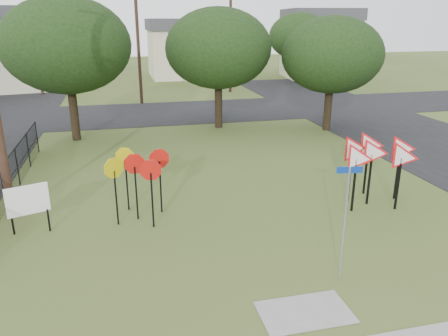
# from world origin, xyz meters

# --- Properties ---
(ground) EXTENTS (140.00, 140.00, 0.00)m
(ground) POSITION_xyz_m (0.00, 0.00, 0.00)
(ground) COLOR #3B4F1D
(street_right) EXTENTS (8.00, 50.00, 0.02)m
(street_right) POSITION_xyz_m (12.00, 10.00, 0.01)
(street_right) COLOR black
(street_right) RESTS_ON ground
(street_far) EXTENTS (60.00, 8.00, 0.02)m
(street_far) POSITION_xyz_m (0.00, 20.00, 0.01)
(street_far) COLOR black
(street_far) RESTS_ON ground
(curb_pad) EXTENTS (2.00, 1.20, 0.02)m
(curb_pad) POSITION_xyz_m (0.00, -2.40, 0.01)
(curb_pad) COLOR gray
(curb_pad) RESTS_ON ground
(street_name_sign) EXTENTS (0.60, 0.12, 2.93)m
(street_name_sign) POSITION_xyz_m (1.36, -1.36, 1.68)
(street_name_sign) COLOR #989AA0
(street_name_sign) RESTS_ON ground
(stop_sign_cluster) EXTENTS (2.05, 1.70, 2.20)m
(stop_sign_cluster) POSITION_xyz_m (-3.24, 3.32, 1.65)
(stop_sign_cluster) COLOR black
(stop_sign_cluster) RESTS_ON ground
(yield_sign_cluster) EXTENTS (2.94, 2.16, 2.38)m
(yield_sign_cluster) POSITION_xyz_m (4.68, 2.76, 1.75)
(yield_sign_cluster) COLOR black
(yield_sign_cluster) RESTS_ON ground
(info_board) EXTENTS (1.15, 0.44, 1.51)m
(info_board) POSITION_xyz_m (-6.45, 3.05, 1.00)
(info_board) COLOR black
(info_board) RESTS_ON ground
(far_pole_a) EXTENTS (1.40, 0.24, 9.00)m
(far_pole_a) POSITION_xyz_m (-2.00, 24.00, 4.60)
(far_pole_a) COLOR #3C271C
(far_pole_a) RESTS_ON ground
(far_pole_b) EXTENTS (1.40, 0.24, 8.50)m
(far_pole_b) POSITION_xyz_m (6.00, 28.00, 4.35)
(far_pole_b) COLOR #3C271C
(far_pole_b) RESTS_ON ground
(far_pole_c) EXTENTS (1.40, 0.24, 9.00)m
(far_pole_c) POSITION_xyz_m (-10.00, 30.00, 4.60)
(far_pole_c) COLOR #3C271C
(far_pole_c) RESTS_ON ground
(fence_run) EXTENTS (0.05, 11.55, 1.50)m
(fence_run) POSITION_xyz_m (-7.60, 6.25, 0.78)
(fence_run) COLOR black
(fence_run) RESTS_ON ground
(house_mid) EXTENTS (8.40, 8.40, 6.20)m
(house_mid) POSITION_xyz_m (4.00, 40.00, 3.15)
(house_mid) COLOR beige
(house_mid) RESTS_ON ground
(house_right) EXTENTS (8.30, 8.30, 7.20)m
(house_right) POSITION_xyz_m (18.00, 36.00, 3.65)
(house_right) COLOR beige
(house_right) RESTS_ON ground
(tree_near_left) EXTENTS (6.40, 6.40, 7.27)m
(tree_near_left) POSITION_xyz_m (-6.00, 14.00, 4.86)
(tree_near_left) COLOR black
(tree_near_left) RESTS_ON ground
(tree_near_mid) EXTENTS (6.00, 6.00, 6.80)m
(tree_near_mid) POSITION_xyz_m (2.00, 15.00, 4.54)
(tree_near_mid) COLOR black
(tree_near_mid) RESTS_ON ground
(tree_near_right) EXTENTS (5.60, 5.60, 6.33)m
(tree_near_right) POSITION_xyz_m (8.00, 13.00, 4.22)
(tree_near_right) COLOR black
(tree_near_right) RESTS_ON ground
(tree_far_right) EXTENTS (6.00, 6.00, 6.80)m
(tree_far_right) POSITION_xyz_m (14.00, 32.00, 4.54)
(tree_far_right) COLOR black
(tree_far_right) RESTS_ON ground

